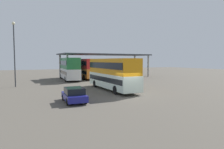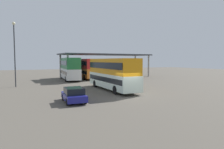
% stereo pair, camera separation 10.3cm
% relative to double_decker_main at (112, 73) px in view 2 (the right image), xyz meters
% --- Properties ---
extents(ground_plane, '(140.00, 140.00, 0.00)m').
position_rel_double_decker_main_xyz_m(ground_plane, '(-0.43, -4.95, -2.23)').
color(ground_plane, '#554E45').
extents(double_decker_main, '(2.66, 10.81, 4.06)m').
position_rel_double_decker_main_xyz_m(double_decker_main, '(0.00, 0.00, 0.00)').
color(double_decker_main, white).
rests_on(double_decker_main, ground_plane).
extents(parked_hatchback, '(1.95, 3.84, 1.35)m').
position_rel_double_decker_main_xyz_m(parked_hatchback, '(-6.50, -5.35, -1.56)').
color(parked_hatchback, navy).
rests_on(parked_hatchback, ground_plane).
extents(double_decker_near_canopy, '(3.50, 11.69, 4.31)m').
position_rel_double_decker_main_xyz_m(double_decker_near_canopy, '(-1.71, 16.02, 0.13)').
color(double_decker_near_canopy, silver).
rests_on(double_decker_near_canopy, ground_plane).
extents(double_decker_mid_row, '(2.85, 10.37, 4.14)m').
position_rel_double_decker_main_xyz_m(double_decker_mid_row, '(2.12, 17.25, 0.04)').
color(double_decker_mid_row, orange).
rests_on(double_decker_mid_row, ground_plane).
extents(depot_canopy, '(21.12, 7.78, 5.26)m').
position_rel_double_decker_main_xyz_m(depot_canopy, '(7.28, 17.70, 2.72)').
color(depot_canopy, '#33353A').
rests_on(depot_canopy, ground_plane).
extents(lamppost_tall, '(0.44, 0.44, 9.29)m').
position_rel_double_decker_main_xyz_m(lamppost_tall, '(-11.32, 8.62, 3.48)').
color(lamppost_tall, '#33353A').
rests_on(lamppost_tall, ground_plane).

